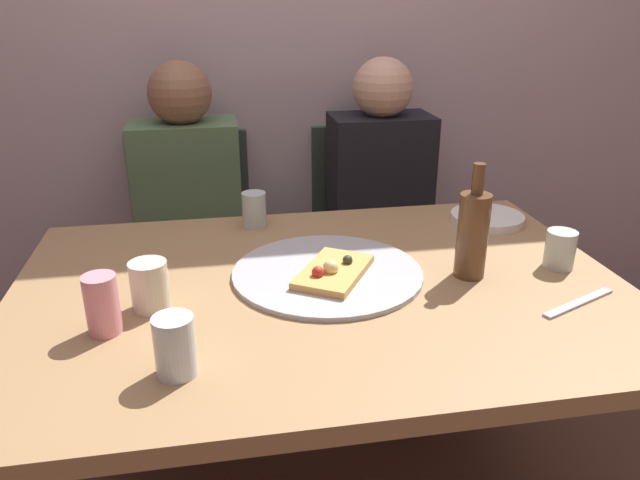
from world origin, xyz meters
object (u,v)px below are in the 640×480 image
object	(u,v)px
plate_stack	(487,218)
chair_right	(373,230)
pizza_tray	(327,273)
table_knife	(579,303)
wine_glass	(254,210)
pizza_slice_last	(333,271)
soda_can	(102,304)
dining_table	(321,314)
guest_in_sweater	(190,224)
tumbler_far	(150,286)
wine_bottle	(473,233)
tumbler_near	(175,346)
short_glass	(560,249)
chair_left	(193,242)
guest_in_beanie	(385,212)

from	to	relation	value
plate_stack	chair_right	distance (m)	0.65
pizza_tray	table_knife	world-z (taller)	pizza_tray
wine_glass	table_knife	world-z (taller)	wine_glass
pizza_slice_last	plate_stack	xyz separation A→B (m)	(0.52, 0.30, -0.01)
soda_can	dining_table	bearing A→B (deg)	16.13
pizza_tray	guest_in_sweater	bearing A→B (deg)	116.37
pizza_tray	tumbler_far	xyz separation A→B (m)	(-0.40, -0.09, 0.05)
wine_bottle	plate_stack	world-z (taller)	wine_bottle
tumbler_near	tumbler_far	bearing A→B (deg)	103.92
tumbler_near	short_glass	size ratio (longest dim) A/B	1.20
dining_table	short_glass	world-z (taller)	short_glass
short_glass	pizza_slice_last	bearing A→B (deg)	177.53
dining_table	tumbler_far	bearing A→B (deg)	-172.48
pizza_tray	plate_stack	xyz separation A→B (m)	(0.53, 0.27, 0.01)
wine_glass	soda_can	xyz separation A→B (m)	(-0.34, -0.53, 0.01)
tumbler_near	wine_glass	distance (m)	0.73
wine_bottle	tumbler_far	bearing A→B (deg)	-177.35
plate_stack	soda_can	bearing A→B (deg)	-155.97
soda_can	tumbler_far	bearing A→B (deg)	45.14
tumbler_near	short_glass	distance (m)	0.95
dining_table	wine_bottle	size ratio (longest dim) A/B	5.14
pizza_tray	wine_glass	distance (m)	0.39
short_glass	dining_table	bearing A→B (deg)	179.09
dining_table	chair_right	world-z (taller)	chair_right
plate_stack	chair_left	xyz separation A→B (m)	(-0.87, 0.57, -0.24)
guest_in_sweater	dining_table	bearing A→B (deg)	113.54
short_glass	table_knife	xyz separation A→B (m)	(-0.06, -0.18, -0.04)
chair_right	guest_in_beanie	size ratio (longest dim) A/B	0.77
tumbler_near	tumbler_far	xyz separation A→B (m)	(-0.06, 0.25, -0.00)
pizza_slice_last	soda_can	distance (m)	0.51
pizza_slice_last	guest_in_sweater	world-z (taller)	guest_in_sweater
dining_table	pizza_slice_last	xyz separation A→B (m)	(0.03, 0.01, 0.10)
guest_in_beanie	wine_bottle	bearing A→B (deg)	88.91
pizza_tray	short_glass	world-z (taller)	short_glass
pizza_tray	wine_bottle	xyz separation A→B (m)	(0.33, -0.06, 0.10)
wine_bottle	chair_left	xyz separation A→B (m)	(-0.67, 0.91, -0.34)
wine_bottle	tumbler_near	world-z (taller)	wine_bottle
tumbler_near	soda_can	bearing A→B (deg)	130.51
short_glass	wine_glass	bearing A→B (deg)	149.97
pizza_tray	tumbler_near	bearing A→B (deg)	-134.09
short_glass	chair_left	distance (m)	1.31
short_glass	chair_right	distance (m)	0.97
chair_right	guest_in_beanie	distance (m)	0.20
pizza_slice_last	chair_left	xyz separation A→B (m)	(-0.35, 0.88, -0.26)
short_glass	guest_in_beanie	xyz separation A→B (m)	(-0.22, 0.75, -0.15)
guest_in_beanie	pizza_slice_last	bearing A→B (deg)	65.09
tumbler_far	wine_glass	bearing A→B (deg)	60.60
dining_table	chair_left	size ratio (longest dim) A/B	1.56
dining_table	plate_stack	world-z (taller)	plate_stack
soda_can	chair_left	size ratio (longest dim) A/B	0.14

